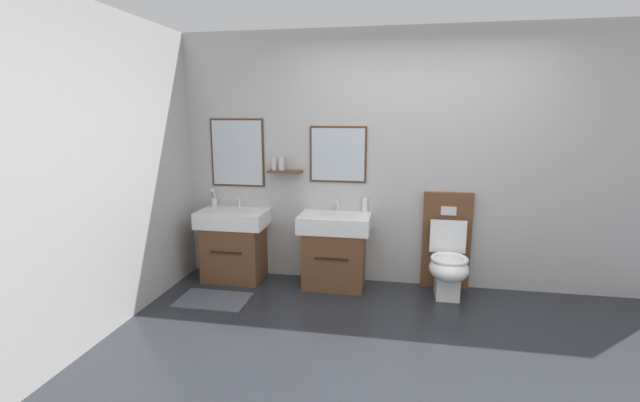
% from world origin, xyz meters
% --- Properties ---
extents(ground_plane, '(6.37, 4.62, 0.10)m').
position_xyz_m(ground_plane, '(0.00, 0.00, -0.05)').
color(ground_plane, '#23262B').
rests_on(ground_plane, ground).
extents(wall_back, '(5.17, 0.27, 2.61)m').
position_xyz_m(wall_back, '(-0.02, 1.65, 1.30)').
color(wall_back, '#B7B5B2').
rests_on(wall_back, ground).
extents(wall_left, '(0.12, 3.42, 2.61)m').
position_xyz_m(wall_left, '(-2.53, 0.00, 1.30)').
color(wall_left, '#B7B5B2').
rests_on(wall_left, ground).
extents(bath_mat, '(0.68, 0.44, 0.01)m').
position_xyz_m(bath_mat, '(-1.90, 0.80, 0.01)').
color(bath_mat, '#474C56').
rests_on(bath_mat, ground).
extents(vanity_sink_left, '(0.72, 0.48, 0.76)m').
position_xyz_m(vanity_sink_left, '(-1.90, 1.39, 0.40)').
color(vanity_sink_left, brown).
rests_on(vanity_sink_left, ground).
extents(tap_on_left_sink, '(0.03, 0.13, 0.11)m').
position_xyz_m(tap_on_left_sink, '(-1.90, 1.56, 0.83)').
color(tap_on_left_sink, silver).
rests_on(tap_on_left_sink, vanity_sink_left).
extents(vanity_sink_right, '(0.72, 0.48, 0.76)m').
position_xyz_m(vanity_sink_right, '(-0.80, 1.39, 0.40)').
color(vanity_sink_right, brown).
rests_on(vanity_sink_right, ground).
extents(tap_on_right_sink, '(0.03, 0.13, 0.11)m').
position_xyz_m(tap_on_right_sink, '(-0.80, 1.56, 0.83)').
color(tap_on_right_sink, silver).
rests_on(tap_on_right_sink, vanity_sink_right).
extents(toilet, '(0.48, 0.62, 1.00)m').
position_xyz_m(toilet, '(0.33, 1.39, 0.38)').
color(toilet, brown).
rests_on(toilet, ground).
extents(toothbrush_cup, '(0.07, 0.07, 0.20)m').
position_xyz_m(toothbrush_cup, '(-2.18, 1.55, 0.82)').
color(toothbrush_cup, silver).
rests_on(toothbrush_cup, vanity_sink_left).
extents(soap_dispenser, '(0.06, 0.06, 0.18)m').
position_xyz_m(soap_dispenser, '(-0.51, 1.56, 0.84)').
color(soap_dispenser, white).
rests_on(soap_dispenser, vanity_sink_right).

